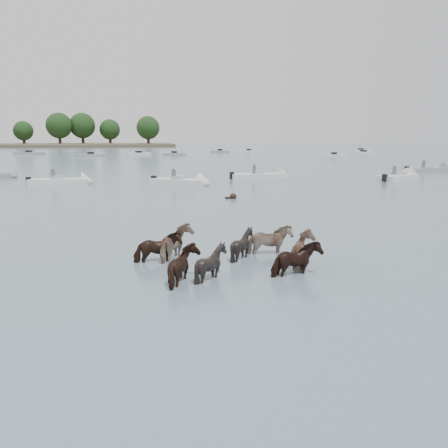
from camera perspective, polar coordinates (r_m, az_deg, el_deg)
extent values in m
plane|color=#4D636E|center=(13.36, 5.89, -5.87)|extent=(400.00, 400.00, 0.00)
imported|color=black|center=(14.28, -8.31, -3.40)|extent=(1.54, 0.87, 1.23)
imported|color=gray|center=(14.62, -5.81, -2.79)|extent=(1.23, 1.41, 1.34)
imported|color=black|center=(14.60, 2.29, -2.98)|extent=(1.22, 1.12, 1.23)
imported|color=gray|center=(15.10, 5.61, -2.44)|extent=(1.53, 0.72, 1.28)
imported|color=black|center=(12.25, -4.89, -5.72)|extent=(1.12, 1.29, 1.25)
imported|color=black|center=(12.55, -1.64, -5.36)|extent=(1.12, 1.00, 1.22)
imported|color=black|center=(12.96, 9.00, -4.91)|extent=(1.59, 1.06, 1.24)
imported|color=#84715A|center=(13.85, 10.14, -3.71)|extent=(1.16, 1.35, 1.33)
sphere|color=black|center=(28.33, 1.14, 3.46)|extent=(0.44, 0.44, 0.44)
cube|color=black|center=(28.29, 0.65, 3.24)|extent=(0.50, 0.22, 0.18)
cube|color=silver|center=(38.63, -20.01, 4.96)|extent=(4.51, 1.62, 0.55)
cone|color=silver|center=(38.34, -16.68, 5.12)|extent=(0.91, 1.60, 1.60)
cube|color=#99ADB7|center=(38.60, -20.04, 5.47)|extent=(0.80, 1.12, 0.35)
cube|color=black|center=(39.02, -23.30, 5.00)|extent=(0.35, 0.35, 0.60)
cylinder|color=#595966|center=(38.64, -20.65, 5.74)|extent=(0.36, 0.36, 0.70)
sphere|color=#595966|center=(38.61, -20.70, 6.40)|extent=(0.24, 0.24, 0.24)
cube|color=silver|center=(36.34, -5.66, 5.22)|extent=(4.67, 3.78, 0.55)
cone|color=silver|center=(35.38, -2.38, 5.11)|extent=(1.62, 1.83, 1.60)
cube|color=#99ADB7|center=(36.31, -5.67, 5.77)|extent=(1.28, 1.37, 0.35)
cube|color=black|center=(37.40, -8.78, 5.55)|extent=(0.48, 0.48, 0.60)
cylinder|color=#595966|center=(36.25, -6.31, 6.07)|extent=(0.36, 0.36, 0.70)
sphere|color=#595966|center=(36.22, -6.33, 6.78)|extent=(0.24, 0.24, 0.24)
cube|color=silver|center=(41.27, 4.34, 5.94)|extent=(4.94, 1.63, 0.55)
cone|color=silver|center=(41.99, 7.61, 5.97)|extent=(0.91, 1.61, 1.60)
cube|color=#99ADB7|center=(41.24, 4.35, 6.43)|extent=(0.81, 1.12, 0.35)
cube|color=black|center=(40.68, 0.97, 6.11)|extent=(0.35, 0.35, 0.60)
cylinder|color=#595966|center=(41.12, 3.81, 6.70)|extent=(0.36, 0.36, 0.70)
sphere|color=#595966|center=(41.09, 3.82, 7.33)|extent=(0.24, 0.24, 0.24)
cube|color=silver|center=(42.79, 20.98, 5.43)|extent=(4.75, 3.69, 0.55)
cone|color=silver|center=(44.83, 22.34, 5.56)|extent=(1.58, 1.84, 1.60)
cube|color=#99ADB7|center=(42.76, 21.01, 5.89)|extent=(1.26, 1.37, 0.35)
cube|color=black|center=(40.77, 19.50, 5.49)|extent=(0.48, 0.48, 0.60)
cylinder|color=#595966|center=(42.54, 20.57, 6.17)|extent=(0.36, 0.36, 0.70)
sphere|color=#595966|center=(42.51, 20.61, 6.77)|extent=(0.24, 0.24, 0.24)
cube|color=gray|center=(53.23, 24.06, 6.17)|extent=(4.72, 1.68, 0.55)
cone|color=gray|center=(54.58, 26.11, 6.11)|extent=(0.93, 1.61, 1.60)
cube|color=#99ADB7|center=(53.20, 24.09, 6.55)|extent=(0.82, 1.13, 0.35)
cube|color=black|center=(51.93, 21.92, 6.40)|extent=(0.36, 0.36, 0.60)
cylinder|color=#595966|center=(52.96, 23.75, 6.78)|extent=(0.36, 0.36, 0.70)
sphere|color=#595966|center=(52.94, 23.79, 7.26)|extent=(0.24, 0.24, 0.24)
cone|color=gray|center=(46.33, -24.94, 5.51)|extent=(1.30, 1.78, 1.60)
cube|color=gray|center=(100.20, -23.25, 8.12)|extent=(6.05, 2.72, 0.60)
cube|color=black|center=(100.19, -23.26, 8.33)|extent=(1.19, 1.19, 0.50)
cube|color=gray|center=(87.17, -16.37, 8.25)|extent=(5.45, 3.08, 0.60)
cube|color=black|center=(87.15, -16.39, 8.50)|extent=(1.26, 1.26, 0.50)
cube|color=silver|center=(90.76, -10.66, 8.60)|extent=(4.94, 3.36, 0.60)
cube|color=black|center=(90.75, -10.67, 8.84)|extent=(1.33, 1.33, 0.50)
cube|color=gray|center=(88.75, -6.26, 8.67)|extent=(4.50, 2.27, 0.60)
cube|color=black|center=(88.74, -6.26, 8.91)|extent=(1.17, 1.17, 0.50)
cube|color=gray|center=(101.79, -0.50, 9.03)|extent=(4.46, 2.35, 0.60)
cube|color=black|center=(101.77, -0.50, 9.25)|extent=(1.19, 1.19, 0.50)
cube|color=silver|center=(102.73, 3.13, 9.04)|extent=(5.34, 3.11, 0.60)
cube|color=black|center=(102.72, 3.13, 9.25)|extent=(1.27, 1.27, 0.50)
cube|color=silver|center=(84.33, 13.61, 8.30)|extent=(4.81, 3.23, 0.60)
cube|color=black|center=(84.31, 13.62, 8.56)|extent=(1.32, 1.32, 0.50)
cube|color=silver|center=(98.77, 17.06, 8.49)|extent=(4.39, 2.59, 0.60)
cube|color=black|center=(98.76, 17.08, 8.71)|extent=(1.24, 1.24, 0.50)
cube|color=silver|center=(112.23, 16.74, 8.77)|extent=(4.26, 1.71, 0.60)
cube|color=black|center=(112.22, 16.76, 8.96)|extent=(1.05, 1.05, 0.50)
cylinder|color=#382619|center=(171.28, -23.76, 9.37)|extent=(1.00, 1.00, 2.92)
sphere|color=black|center=(171.27, -23.86, 10.64)|extent=(6.50, 6.50, 6.50)
cylinder|color=#382619|center=(166.48, -19.86, 9.78)|extent=(1.00, 1.00, 3.88)
sphere|color=black|center=(166.50, -19.98, 11.52)|extent=(8.61, 8.61, 8.61)
cylinder|color=#382619|center=(168.30, -17.24, 9.95)|extent=(1.00, 1.00, 3.92)
sphere|color=black|center=(168.32, -17.35, 11.69)|extent=(8.71, 8.71, 8.71)
cylinder|color=#382619|center=(169.01, -14.06, 10.00)|extent=(1.00, 1.00, 3.21)
sphere|color=black|center=(169.00, -14.12, 11.42)|extent=(7.12, 7.12, 7.12)
cylinder|color=#382619|center=(158.80, -9.45, 10.18)|extent=(1.00, 1.00, 3.49)
sphere|color=black|center=(158.80, -9.50, 11.82)|extent=(7.75, 7.75, 7.75)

